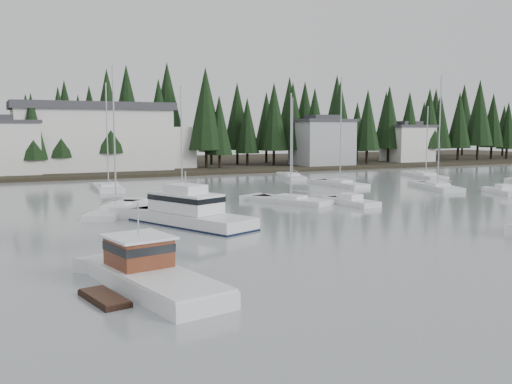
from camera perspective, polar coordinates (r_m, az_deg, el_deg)
far_shore_land at (r=112.12m, az=-14.66°, el=2.46°), size 240.00×54.00×1.00m
conifer_treeline at (r=101.37m, az=-13.47°, el=2.10°), size 200.00×22.00×20.00m
house_west at (r=91.96m, az=-23.66°, el=4.22°), size 9.54×7.42×8.75m
house_east_a at (r=107.39m, az=6.62°, el=5.08°), size 10.60×8.48×9.25m
house_east_b at (r=122.08m, az=14.91°, el=4.82°), size 9.54×7.42×8.25m
harbor_inn at (r=96.95m, az=-14.81°, el=5.29°), size 29.50×11.50×10.90m
lobster_boat_brown at (r=26.38m, az=-10.53°, el=-8.51°), size 5.59×9.21×4.35m
cabin_cruiser_center at (r=43.19m, az=-6.70°, el=-2.36°), size 7.36×11.39×4.69m
sailboat_0 at (r=72.07m, az=17.69°, el=0.37°), size 5.41×9.40×14.06m
sailboat_1 at (r=60.54m, az=-7.38°, el=-0.49°), size 6.86×10.29×12.21m
sailboat_2 at (r=55.76m, az=3.47°, el=-1.03°), size 6.18×8.52×11.16m
sailboat_3 at (r=83.68m, az=3.63°, el=1.44°), size 5.22×9.69×12.27m
sailboat_5 at (r=50.73m, az=-13.79°, el=-1.93°), size 7.16×10.22×13.07m
sailboat_7 at (r=73.45m, az=8.39°, el=0.72°), size 3.13×8.98×14.15m
sailboat_8 at (r=88.40m, az=16.61°, el=1.44°), size 6.11×10.54×11.06m
sailboat_11 at (r=69.68m, az=-14.52°, el=0.27°), size 3.50×8.22×13.08m
runabout_1 at (r=55.30m, az=9.43°, el=-1.09°), size 2.96×6.31×1.42m
runabout_2 at (r=69.40m, az=23.59°, el=-0.04°), size 3.81×5.70×1.42m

